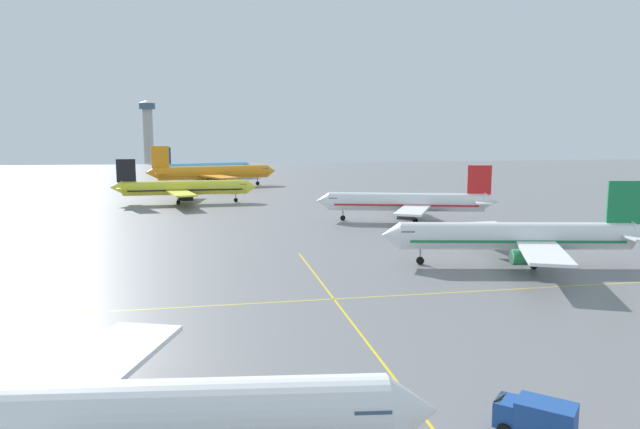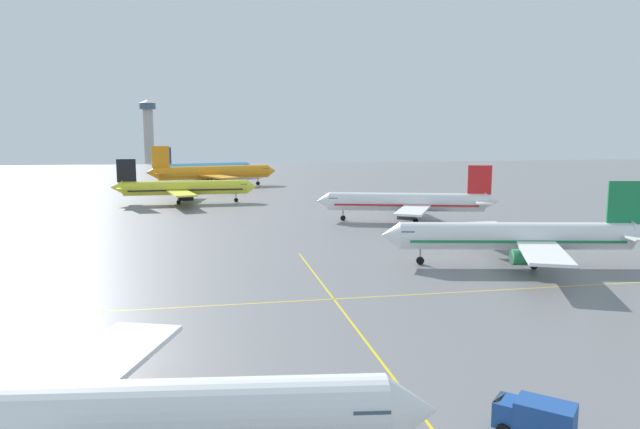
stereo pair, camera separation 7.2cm
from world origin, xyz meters
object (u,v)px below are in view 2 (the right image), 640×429
(airliner_third_row, at_px, (408,202))
(airliner_second_row, at_px, (518,236))
(airliner_far_left_stand, at_px, (184,188))
(airliner_front_gate, at_px, (52,423))
(airliner_distant_taxiway, at_px, (204,168))
(service_truck_red_van, at_px, (534,417))
(airliner_far_right_stand, at_px, (213,173))
(control_tower, at_px, (148,126))

(airliner_third_row, bearing_deg, airliner_second_row, -87.83)
(airliner_far_left_stand, bearing_deg, airliner_second_row, -59.58)
(airliner_front_gate, relative_size, airliner_distant_taxiway, 0.95)
(service_truck_red_van, bearing_deg, airliner_far_left_stand, 101.42)
(airliner_far_right_stand, bearing_deg, airliner_third_row, -65.99)
(airliner_distant_taxiway, bearing_deg, airliner_front_gate, -91.69)
(airliner_distant_taxiway, xyz_separation_m, service_truck_red_van, (18.47, -185.57, -2.73))
(airliner_second_row, relative_size, airliner_far_right_stand, 0.84)
(airliner_second_row, height_order, airliner_far_right_stand, airliner_far_right_stand)
(airliner_front_gate, distance_m, service_truck_red_van, 24.12)
(airliner_far_left_stand, xyz_separation_m, airliner_distant_taxiway, (4.19, 73.42, 0.34))
(airliner_second_row, height_order, control_tower, control_tower)
(airliner_distant_taxiway, xyz_separation_m, control_tower, (-29.54, 112.41, 15.94))
(airliner_front_gate, distance_m, airliner_distant_taxiway, 186.45)
(airliner_far_right_stand, xyz_separation_m, control_tower, (-32.24, 144.15, 15.56))
(airliner_front_gate, distance_m, airliner_far_right_stand, 154.84)
(airliner_front_gate, distance_m, control_tower, 300.18)
(airliner_distant_taxiway, height_order, control_tower, control_tower)
(airliner_far_right_stand, bearing_deg, service_truck_red_van, -84.15)
(airliner_front_gate, xyz_separation_m, service_truck_red_van, (23.98, 0.80, -2.46))
(airliner_far_left_stand, height_order, airliner_far_right_stand, airliner_far_right_stand)
(airliner_far_right_stand, relative_size, service_truck_red_van, 9.42)
(airliner_far_right_stand, height_order, service_truck_red_van, airliner_far_right_stand)
(airliner_far_left_stand, bearing_deg, airliner_far_right_stand, 80.62)
(airliner_distant_taxiway, bearing_deg, control_tower, 104.73)
(airliner_far_left_stand, bearing_deg, airliner_third_row, -41.44)
(airliner_second_row, bearing_deg, airliner_far_left_stand, 120.42)
(airliner_far_left_stand, relative_size, service_truck_red_van, 7.87)
(airliner_second_row, relative_size, control_tower, 1.00)
(airliner_front_gate, height_order, airliner_far_left_stand, airliner_front_gate)
(airliner_second_row, distance_m, control_tower, 269.05)
(airliner_second_row, height_order, airliner_distant_taxiway, airliner_distant_taxiway)
(airliner_distant_taxiway, bearing_deg, service_truck_red_van, -84.32)
(airliner_third_row, distance_m, airliner_distant_taxiway, 116.72)
(airliner_far_left_stand, height_order, airliner_distant_taxiway, airliner_distant_taxiway)
(airliner_distant_taxiway, bearing_deg, airliner_far_right_stand, -85.14)
(airliner_second_row, xyz_separation_m, airliner_far_left_stand, (-43.33, 73.79, -0.03))
(airliner_third_row, distance_m, airliner_far_right_stand, 86.16)
(airliner_far_left_stand, xyz_separation_m, airliner_far_right_stand, (6.89, 41.68, 0.72))
(airliner_far_left_stand, relative_size, control_tower, 0.99)
(airliner_second_row, relative_size, airliner_distant_taxiway, 0.93)
(airliner_far_left_stand, xyz_separation_m, service_truck_red_van, (22.65, -112.15, -2.39))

